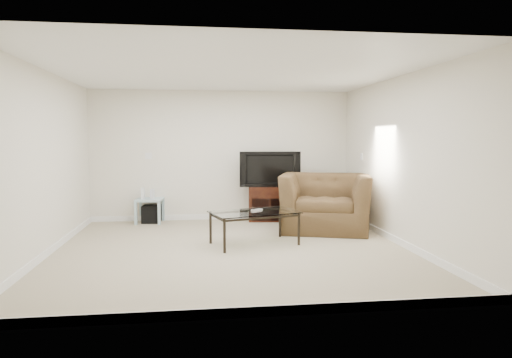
{
  "coord_description": "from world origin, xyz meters",
  "views": [
    {
      "loc": [
        -0.48,
        -6.38,
        1.58
      ],
      "look_at": [
        0.5,
        1.2,
        0.9
      ],
      "focal_mm": 32.0,
      "sensor_mm": 36.0,
      "label": 1
    }
  ],
  "objects": [
    {
      "name": "subwoofer",
      "position": [
        -1.34,
        2.3,
        0.16
      ],
      "size": [
        0.36,
        0.36,
        0.33
      ],
      "primitive_type": "cube",
      "rotation": [
        0.0,
        0.0,
        -0.1
      ],
      "color": "black",
      "rests_on": "floor"
    },
    {
      "name": "floor",
      "position": [
        0.0,
        0.0,
        0.0
      ],
      "size": [
        5.0,
        5.0,
        0.0
      ],
      "primitive_type": "plane",
      "color": "tan",
      "rests_on": "ground"
    },
    {
      "name": "plate_back",
      "position": [
        -1.4,
        2.49,
        1.25
      ],
      "size": [
        0.12,
        0.02,
        0.12
      ],
      "primitive_type": "cube",
      "color": "white",
      "rests_on": "wall_back"
    },
    {
      "name": "wall_right",
      "position": [
        2.5,
        0.0,
        1.25
      ],
      "size": [
        0.02,
        5.0,
        2.5
      ],
      "primitive_type": "cube",
      "color": "silver",
      "rests_on": "ground"
    },
    {
      "name": "game_case",
      "position": [
        -1.32,
        2.26,
        0.55
      ],
      "size": [
        0.08,
        0.14,
        0.18
      ],
      "primitive_type": "cube",
      "rotation": [
        0.0,
        0.0,
        -0.25
      ],
      "color": "silver",
      "rests_on": "side_table"
    },
    {
      "name": "tv_stand",
      "position": [
        0.9,
        2.28,
        0.33
      ],
      "size": [
        0.85,
        0.64,
        0.67
      ],
      "primitive_type": null,
      "rotation": [
        0.0,
        0.0,
        -0.1
      ],
      "color": "black",
      "rests_on": "floor"
    },
    {
      "name": "game_console",
      "position": [
        -1.49,
        2.27,
        0.56
      ],
      "size": [
        0.06,
        0.16,
        0.21
      ],
      "primitive_type": "cube",
      "rotation": [
        0.0,
        0.0,
        -0.09
      ],
      "color": "white",
      "rests_on": "side_table"
    },
    {
      "name": "wall_left",
      "position": [
        -2.5,
        0.0,
        1.25
      ],
      "size": [
        0.02,
        5.0,
        2.5
      ],
      "primitive_type": "cube",
      "color": "silver",
      "rests_on": "ground"
    },
    {
      "name": "ceiling",
      "position": [
        0.0,
        0.0,
        2.5
      ],
      "size": [
        5.0,
        5.0,
        0.0
      ],
      "primitive_type": "plane",
      "color": "white",
      "rests_on": "ground"
    },
    {
      "name": "remote",
      "position": [
        0.41,
        0.39,
        0.51
      ],
      "size": [
        0.19,
        0.16,
        0.02
      ],
      "primitive_type": "cube",
      "rotation": [
        0.0,
        0.0,
        0.64
      ],
      "color": "#B2B2B7",
      "rests_on": "coffee_table"
    },
    {
      "name": "television",
      "position": [
        0.9,
        2.25,
        1.0
      ],
      "size": [
        1.09,
        0.27,
        0.67
      ],
      "primitive_type": "imported",
      "rotation": [
        0.0,
        0.0,
        -0.05
      ],
      "color": "black",
      "rests_on": "tv_stand"
    },
    {
      "name": "wall_back",
      "position": [
        0.0,
        2.5,
        1.25
      ],
      "size": [
        5.0,
        0.02,
        2.5
      ],
      "primitive_type": "cube",
      "color": "silver",
      "rests_on": "ground"
    },
    {
      "name": "coffee_table",
      "position": [
        0.36,
        0.28,
        0.25
      ],
      "size": [
        1.41,
        1.03,
        0.49
      ],
      "primitive_type": null,
      "rotation": [
        0.0,
        0.0,
        0.28
      ],
      "color": "black",
      "rests_on": "floor"
    },
    {
      "name": "dvd_player",
      "position": [
        0.9,
        2.24,
        0.55
      ],
      "size": [
        0.51,
        0.38,
        0.07
      ],
      "primitive_type": "cube",
      "rotation": [
        0.0,
        0.0,
        -0.1
      ],
      "color": "black",
      "rests_on": "tv_stand"
    },
    {
      "name": "plate_right_outlet",
      "position": [
        2.49,
        1.3,
        0.3
      ],
      "size": [
        0.02,
        0.08,
        0.12
      ],
      "primitive_type": "cube",
      "color": "white",
      "rests_on": "wall_right"
    },
    {
      "name": "plate_right_switch",
      "position": [
        2.49,
        1.6,
        1.25
      ],
      "size": [
        0.02,
        0.09,
        0.13
      ],
      "primitive_type": "cube",
      "color": "white",
      "rests_on": "wall_right"
    },
    {
      "name": "recliner",
      "position": [
        1.7,
        1.2,
        0.65
      ],
      "size": [
        1.71,
        1.37,
        1.3
      ],
      "primitive_type": "imported",
      "rotation": [
        0.0,
        0.0,
        -0.3
      ],
      "color": "#513525",
      "rests_on": "floor"
    },
    {
      "name": "side_table",
      "position": [
        -1.37,
        2.28,
        0.23
      ],
      "size": [
        0.52,
        0.52,
        0.46
      ],
      "primitive_type": null,
      "rotation": [
        0.0,
        0.0,
        -0.1
      ],
      "color": "#A2B7C7",
      "rests_on": "floor"
    }
  ]
}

